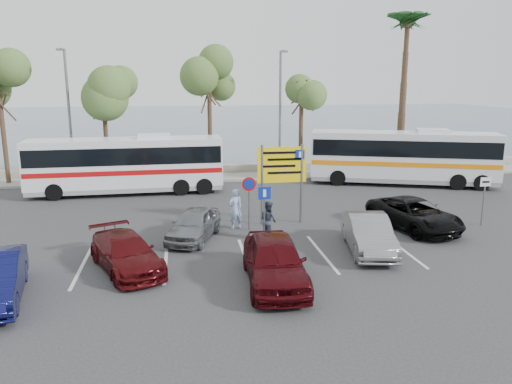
{
  "coord_description": "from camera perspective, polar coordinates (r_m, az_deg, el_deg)",
  "views": [
    {
      "loc": [
        -3.46,
        -18.2,
        6.42
      ],
      "look_at": [
        -0.2,
        3.0,
        1.55
      ],
      "focal_mm": 35.0,
      "sensor_mm": 36.0,
      "label": 1
    }
  ],
  "objects": [
    {
      "name": "tree_left",
      "position": [
        32.52,
        -17.13,
        11.52
      ],
      "size": [
        3.2,
        3.2,
        7.2
      ],
      "color": "#382619",
      "rests_on": "kerb_strip"
    },
    {
      "name": "street_lamp_right",
      "position": [
        32.42,
        2.8,
        9.57
      ],
      "size": [
        0.45,
        1.15,
        8.01
      ],
      "color": "slate",
      "rests_on": "kerb_strip"
    },
    {
      "name": "pedestrian_near",
      "position": [
        21.76,
        -2.37,
        -1.93
      ],
      "size": [
        0.76,
        0.64,
        1.78
      ],
      "primitive_type": "imported",
      "rotation": [
        0.0,
        0.0,
        3.52
      ],
      "color": "#92AFD4",
      "rests_on": "ground"
    },
    {
      "name": "car_silver_a",
      "position": [
        20.54,
        -7.12,
        -3.67
      ],
      "size": [
        2.7,
        4.01,
        1.27
      ],
      "primitive_type": "imported",
      "rotation": [
        0.0,
        0.0,
        -0.36
      ],
      "color": "slate",
      "rests_on": "ground"
    },
    {
      "name": "street_lamp_left",
      "position": [
        32.43,
        -20.62,
        8.78
      ],
      "size": [
        0.45,
        1.15,
        8.01
      ],
      "color": "slate",
      "rests_on": "kerb_strip"
    },
    {
      "name": "kerb_strip",
      "position": [
        33.0,
        -2.57,
        1.71
      ],
      "size": [
        44.0,
        2.4,
        0.15
      ],
      "primitive_type": "cube",
      "color": "gray",
      "rests_on": "ground"
    },
    {
      "name": "lane_markings",
      "position": [
        18.5,
        -1.0,
        -7.49
      ],
      "size": [
        12.02,
        4.2,
        0.01
      ],
      "primitive_type": null,
      "color": "silver",
      "rests_on": "ground"
    },
    {
      "name": "suv_black",
      "position": [
        22.84,
        17.64,
        -2.43
      ],
      "size": [
        3.23,
        5.11,
        1.31
      ],
      "primitive_type": "imported",
      "rotation": [
        0.0,
        0.0,
        0.24
      ],
      "color": "black",
      "rests_on": "ground"
    },
    {
      "name": "palm_tree",
      "position": [
        35.67,
        16.93,
        17.83
      ],
      "size": [
        4.8,
        4.8,
        11.2
      ],
      "color": "#382619",
      "rests_on": "kerb_strip"
    },
    {
      "name": "coach_bus_left",
      "position": [
        29.26,
        -14.6,
        2.82
      ],
      "size": [
        10.84,
        2.67,
        3.36
      ],
      "color": "silver",
      "rests_on": "ground"
    },
    {
      "name": "pedestrian_far",
      "position": [
        20.3,
        1.42,
        -3.27
      ],
      "size": [
        0.91,
        0.98,
        1.6
      ],
      "primitive_type": "imported",
      "rotation": [
        0.0,
        0.0,
        2.08
      ],
      "color": "#2E3545",
      "rests_on": "ground"
    },
    {
      "name": "car_maroon",
      "position": [
        17.74,
        -14.63,
        -6.75
      ],
      "size": [
        3.22,
        4.55,
        1.22
      ],
      "primitive_type": "imported",
      "rotation": [
        0.0,
        0.0,
        0.4
      ],
      "color": "#500D10",
      "rests_on": "ground"
    },
    {
      "name": "direction_sign",
      "position": [
        22.22,
        3.0,
        2.44
      ],
      "size": [
        2.2,
        0.12,
        3.6
      ],
      "color": "slate",
      "rests_on": "ground"
    },
    {
      "name": "ground",
      "position": [
        19.61,
        1.92,
        -6.32
      ],
      "size": [
        120.0,
        120.0,
        0.0
      ],
      "primitive_type": "plane",
      "color": "#2E2E30",
      "rests_on": "ground"
    },
    {
      "name": "car_silver_b",
      "position": [
        19.44,
        12.71,
        -4.67
      ],
      "size": [
        2.13,
        4.38,
        1.38
      ],
      "primitive_type": "imported",
      "rotation": [
        0.0,
        0.0,
        -0.16
      ],
      "color": "gray",
      "rests_on": "ground"
    },
    {
      "name": "sea",
      "position": [
        78.54,
        -6.26,
        8.05
      ],
      "size": [
        140.0,
        140.0,
        0.0
      ],
      "primitive_type": "plane",
      "color": "#435B6B",
      "rests_on": "ground"
    },
    {
      "name": "tree_right",
      "position": [
        33.17,
        5.26,
        12.32
      ],
      "size": [
        3.2,
        3.2,
        7.4
      ],
      "color": "#382619",
      "rests_on": "kerb_strip"
    },
    {
      "name": "sign_taxi",
      "position": [
        24.26,
        24.63,
        -0.27
      ],
      "size": [
        0.5,
        0.07,
        2.2
      ],
      "color": "slate",
      "rests_on": "ground"
    },
    {
      "name": "coach_bus_right",
      "position": [
        32.11,
        16.4,
        3.66
      ],
      "size": [
        11.28,
        5.84,
        3.46
      ],
      "color": "silver",
      "rests_on": "ground"
    },
    {
      "name": "seawall",
      "position": [
        34.91,
        -2.93,
        2.69
      ],
      "size": [
        48.0,
        0.8,
        0.6
      ],
      "primitive_type": "cube",
      "color": "gray",
      "rests_on": "ground"
    },
    {
      "name": "car_red",
      "position": [
        16.0,
        2.14,
        -7.86
      ],
      "size": [
        2.07,
        4.66,
        1.56
      ],
      "primitive_type": "imported",
      "rotation": [
        0.0,
        0.0,
        -0.05
      ],
      "color": "#470A0F",
      "rests_on": "ground"
    },
    {
      "name": "tree_mid",
      "position": [
        32.26,
        -5.41,
        13.17
      ],
      "size": [
        3.2,
        3.2,
        8.0
      ],
      "color": "#382619",
      "rests_on": "kerb_strip"
    },
    {
      "name": "sign_parking",
      "position": [
        19.89,
        0.97,
        -1.61
      ],
      "size": [
        0.5,
        0.07,
        2.25
      ],
      "color": "slate",
      "rests_on": "ground"
    },
    {
      "name": "sign_no_stop",
      "position": [
        21.34,
        -0.81,
        -0.32
      ],
      "size": [
        0.6,
        0.08,
        2.35
      ],
      "color": "slate",
      "rests_on": "ground"
    }
  ]
}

